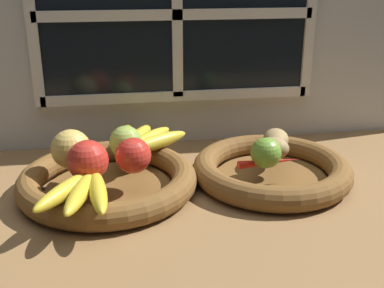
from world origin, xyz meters
TOP-DOWN VIEW (x-y plane):
  - ground_plane at (0.00, 0.00)cm, footprint 140.00×90.00cm
  - back_wall at (0.00, 29.77)cm, footprint 140.00×4.60cm
  - fruit_bowl_left at (-17.08, 2.63)cm, footprint 34.65×34.65cm
  - fruit_bowl_right at (15.94, 2.63)cm, footprint 32.38×32.38cm
  - apple_green_back at (-13.25, 7.68)cm, footprint 6.62×6.62cm
  - apple_red_front at (-20.26, -2.04)cm, footprint 7.49×7.49cm
  - apple_red_right at (-12.07, -0.27)cm, footprint 6.74×6.74cm
  - apple_golden_left at (-23.66, 4.20)cm, footprint 7.56×7.56cm
  - banana_bunch_front at (-21.02, -9.20)cm, footprint 13.02×17.72cm
  - banana_bunch_back at (-10.05, 13.11)cm, footprint 16.53×18.60cm
  - potato_large at (15.94, 2.63)cm, footprint 7.91×7.15cm
  - potato_back at (18.18, 7.54)cm, footprint 7.65×9.23cm
  - lime_near at (13.06, -1.70)cm, footprint 5.94×5.94cm
  - chili_pepper at (14.16, -1.18)cm, footprint 13.10×2.76cm

SIDE VIEW (x-z plane):
  - ground_plane at x=0.00cm, z-range -3.00..0.00cm
  - fruit_bowl_left at x=-17.08cm, z-range -0.18..4.70cm
  - fruit_bowl_right at x=15.94cm, z-range -0.18..4.71cm
  - chili_pepper at x=14.16cm, z-range 4.88..6.50cm
  - banana_bunch_front at x=-21.02cm, z-range 4.88..7.77cm
  - banana_bunch_back at x=-10.05cm, z-range 4.88..7.98cm
  - potato_back at x=18.18cm, z-range 4.88..9.13cm
  - potato_large at x=15.94cm, z-range 4.88..9.23cm
  - lime_near at x=13.06cm, z-range 4.88..10.82cm
  - apple_green_back at x=-13.25cm, z-range 4.88..11.50cm
  - apple_red_right at x=-12.07cm, z-range 4.88..11.63cm
  - apple_red_front at x=-20.26cm, z-range 4.88..12.38cm
  - apple_golden_left at x=-23.66cm, z-range 4.88..12.44cm
  - back_wall at x=0.00cm, z-range 0.38..55.38cm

